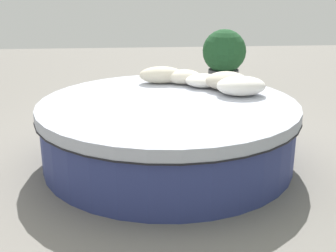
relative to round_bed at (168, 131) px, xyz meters
The scene contains 8 objects.
ground_plane 0.34m from the round_bed, ahead, with size 16.00×16.00×0.00m, color gray.
round_bed is the anchor object (origin of this frame).
throw_pillow_0 0.95m from the round_bed, 14.47° to the left, with size 0.54×0.39×0.21m, color white.
throw_pillow_1 0.95m from the round_bed, 33.68° to the left, with size 0.49×0.39×0.21m, color beige.
throw_pillow_2 0.88m from the round_bed, 52.88° to the left, with size 0.44×0.36×0.15m, color white.
throw_pillow_3 0.92m from the round_bed, 72.08° to the left, with size 0.40×0.29×0.17m, color silver.
throw_pillow_4 0.95m from the round_bed, 91.28° to the left, with size 0.53×0.28×0.20m, color beige.
planter 3.41m from the round_bed, 69.01° to the left, with size 0.75×0.75×1.04m.
Camera 1 is at (-0.34, -4.49, 1.93)m, focal length 47.95 mm.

